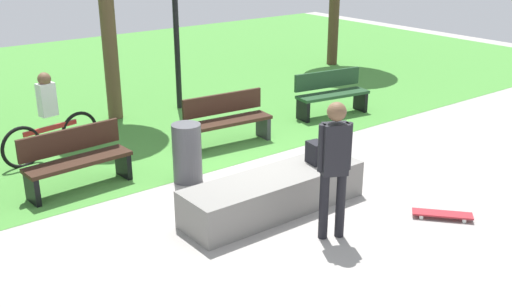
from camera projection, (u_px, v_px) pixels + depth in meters
The scene contains 11 objects.
ground_plane at pixel (266, 188), 9.23m from camera, with size 28.00×28.00×0.00m, color #9E9993.
grass_lawn at pixel (75, 88), 14.81m from camera, with size 26.60×12.94×0.01m, color #478C38.
concrete_ledge at pixel (274, 193), 8.43m from camera, with size 2.73×0.79×0.53m, color gray.
backpack_on_ledge at pixel (316, 153), 8.72m from camera, with size 0.28×0.20×0.32m, color black.
skater_performing_trick at pixel (334, 160), 7.43m from camera, with size 0.39×0.32×1.80m.
skateboard_by_ledge at pixel (442, 214), 8.27m from camera, with size 0.68×0.73×0.08m.
park_bench_far_left at pixel (76, 158), 9.08m from camera, with size 1.63×0.57×0.91m.
park_bench_near_path at pixel (331, 92), 12.62m from camera, with size 1.65×0.70×0.91m.
park_bench_center_lawn at pixel (227, 119), 10.93m from camera, with size 1.63×0.60×0.91m.
trash_bin at pixel (187, 153), 9.35m from camera, with size 0.45×0.45×0.93m, color #4C4C51.
cyclist_on_bicycle at pixel (50, 122), 10.24m from camera, with size 1.80×0.39×1.52m.
Camera 1 is at (-5.28, -6.59, 3.78)m, focal length 42.56 mm.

